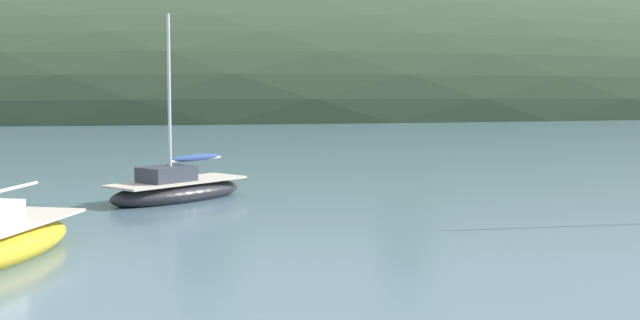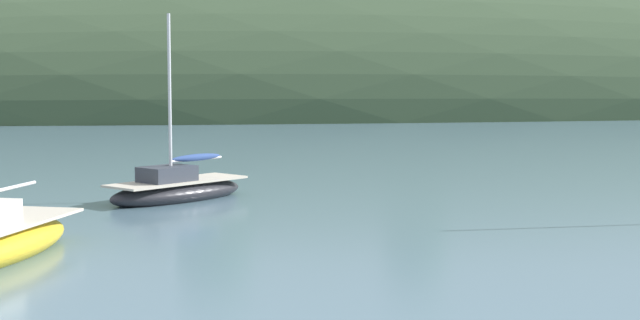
% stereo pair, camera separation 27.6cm
% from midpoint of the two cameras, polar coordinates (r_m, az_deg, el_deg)
% --- Properties ---
extents(far_shoreline_hill, '(150.00, 36.00, 26.50)m').
position_cam_midpoint_polar(far_shoreline_hill, '(85.85, 8.14, 2.96)').
color(far_shoreline_hill, '#384C33').
rests_on(far_shoreline_hill, ground).
extents(sailboat_yellow_far, '(4.55, 3.96, 5.35)m').
position_cam_midpoint_polar(sailboat_yellow_far, '(27.22, -8.83, -1.74)').
color(sailboat_yellow_far, '#232328').
rests_on(sailboat_yellow_far, ground).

